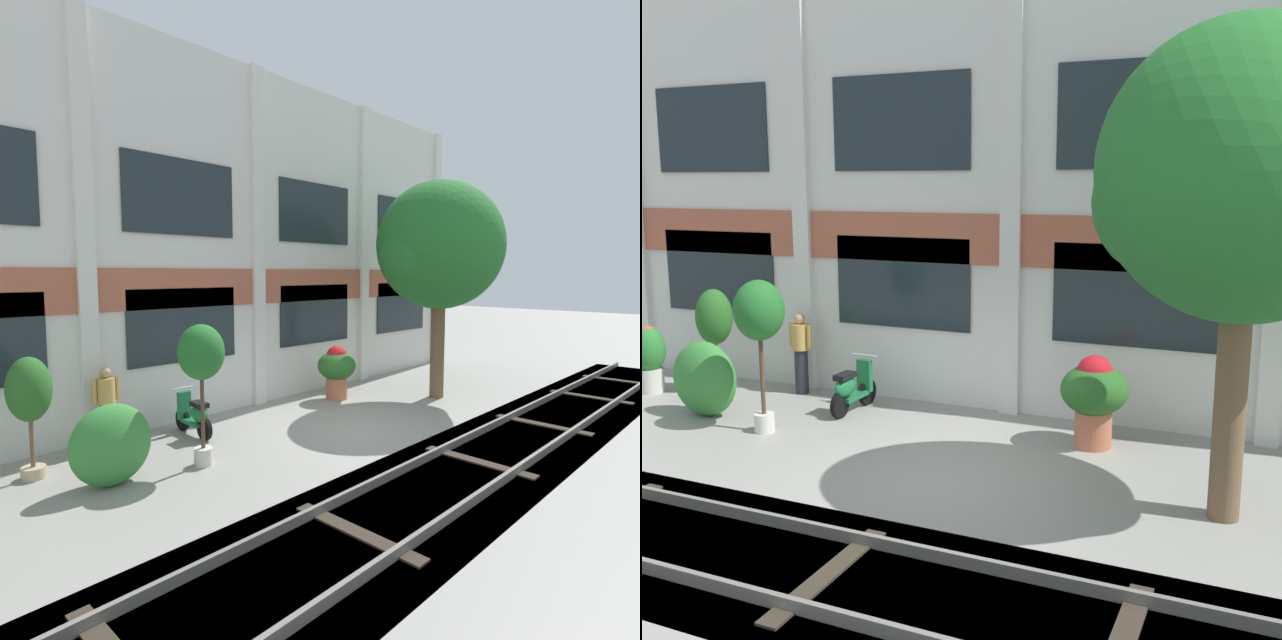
{
  "view_description": "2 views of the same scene",
  "coord_description": "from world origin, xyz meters",
  "views": [
    {
      "loc": [
        -8.18,
        -7.03,
        3.45
      ],
      "look_at": [
        0.15,
        1.03,
        2.35
      ],
      "focal_mm": 28.0,
      "sensor_mm": 36.0,
      "label": 1
    },
    {
      "loc": [
        4.36,
        -9.11,
        4.09
      ],
      "look_at": [
        -0.41,
        1.93,
        1.88
      ],
      "focal_mm": 42.0,
      "sensor_mm": 36.0,
      "label": 2
    }
  ],
  "objects": [
    {
      "name": "ground_plane",
      "position": [
        0.0,
        0.0,
        0.0
      ],
      "size": [
        80.0,
        80.0,
        0.0
      ],
      "primitive_type": "plane",
      "color": "gray"
    },
    {
      "name": "topiary_hedge",
      "position": [
        -4.9,
        0.85,
        0.67
      ],
      "size": [
        1.34,
        0.74,
        1.35
      ],
      "primitive_type": "ellipsoid",
      "rotation": [
        0.0,
        0.0,
        6.25
      ],
      "color": "#388438",
      "rests_on": "ground"
    },
    {
      "name": "potted_plant_low_pan",
      "position": [
        -3.39,
        0.53,
        1.95
      ],
      "size": [
        0.82,
        0.82,
        2.55
      ],
      "color": "beige",
      "rests_on": "ground"
    },
    {
      "name": "potted_plant_terracotta_small",
      "position": [
        -5.71,
        2.08,
        1.44
      ],
      "size": [
        0.7,
        0.7,
        2.07
      ],
      "color": "tan",
      "rests_on": "ground"
    },
    {
      "name": "scooter_near_curb",
      "position": [
        -2.62,
        2.05,
        0.44
      ],
      "size": [
        0.5,
        1.38,
        0.98
      ],
      "rotation": [
        0.0,
        0.0,
        1.54
      ],
      "color": "black",
      "rests_on": "ground"
    },
    {
      "name": "rail_tracks",
      "position": [
        0.0,
        -2.98,
        -0.13
      ],
      "size": [
        25.25,
        2.8,
        0.43
      ],
      "color": "#5B5449",
      "rests_on": "ground"
    },
    {
      "name": "broadleaf_tree",
      "position": [
        3.89,
        0.14,
        4.09
      ],
      "size": [
        3.61,
        3.43,
        5.94
      ],
      "color": "brown",
      "rests_on": "ground"
    },
    {
      "name": "apartment_facade",
      "position": [
        0.0,
        3.41,
        4.27
      ],
      "size": [
        17.61,
        0.64,
        8.59
      ],
      "color": "silver",
      "rests_on": "ground"
    },
    {
      "name": "potted_plant_stone_basin",
      "position": [
        1.8,
        2.0,
        0.87
      ],
      "size": [
        1.05,
        1.05,
        1.47
      ],
      "color": "#B76647",
      "rests_on": "ground"
    },
    {
      "name": "resident_by_doorway",
      "position": [
        -4.18,
        2.73,
        0.86
      ],
      "size": [
        0.53,
        0.34,
        1.61
      ],
      "rotation": [
        0.0,
        0.0,
        -1.65
      ],
      "color": "#282833",
      "rests_on": "ground"
    }
  ]
}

